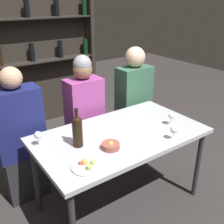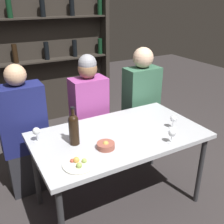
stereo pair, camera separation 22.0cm
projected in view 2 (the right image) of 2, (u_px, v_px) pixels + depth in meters
ground_plane at (118, 202)px, 2.46m from camera, size 10.00×10.00×0.00m
dining_table at (119, 140)px, 2.19m from camera, size 1.41×0.80×0.73m
wine_rack_wall at (45, 41)px, 3.59m from camera, size 1.87×0.21×2.34m
wine_bottle at (74, 128)px, 1.97m from camera, size 0.08×0.08×0.31m
wine_glass_0 at (173, 119)px, 2.24m from camera, size 0.06×0.06×0.11m
wine_glass_1 at (172, 134)px, 2.01m from camera, size 0.06×0.06×0.11m
wine_glass_2 at (36, 132)px, 2.02m from camera, size 0.06×0.06×0.12m
food_plate_0 at (79, 164)px, 1.76m from camera, size 0.22×0.22×0.05m
snack_bowl at (106, 145)px, 1.95m from camera, size 0.14×0.14×0.06m
seated_person_left at (25, 136)px, 2.41m from camera, size 0.41×0.22×1.26m
seated_person_center at (89, 119)px, 2.69m from camera, size 0.35×0.22×1.28m
seated_person_right at (141, 107)px, 2.97m from camera, size 0.38×0.22×1.29m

